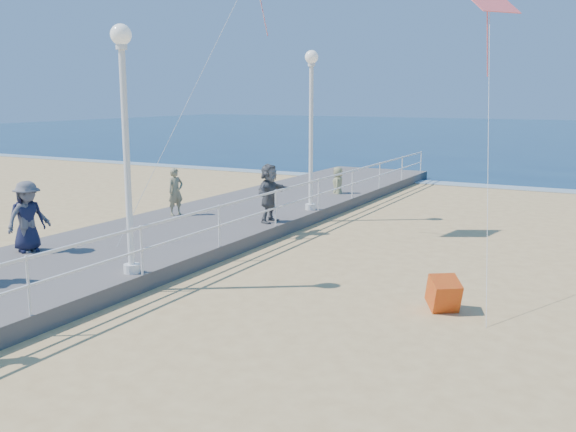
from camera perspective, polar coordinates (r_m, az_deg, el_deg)
The scene contains 13 objects.
ground at distance 12.04m, azimuth 6.13°, elevation -10.13°, with size 160.00×160.00×0.00m, color #E4BD77.
surf_line at distance 31.53m, azimuth 20.24°, elevation 2.31°, with size 160.00×1.20×0.04m, color silver.
boardwalk at distance 16.18m, azimuth -19.39°, elevation -4.49°, with size 5.00×44.00×0.40m, color slate.
railing at distance 14.25m, azimuth -12.94°, elevation -1.81°, with size 0.05×42.00×0.55m.
lamp_post_mid at distance 14.14m, azimuth -14.28°, elevation 7.91°, with size 0.44×0.44×5.32m.
lamp_post_far at distance 21.67m, azimuth 2.07°, elevation 9.09°, with size 0.44×0.44×5.32m.
spectator_2 at distance 17.15m, azimuth -22.09°, elevation -0.07°, with size 1.16×0.67×1.79m, color slate.
spectator_4 at distance 17.29m, azimuth -22.24°, elevation -0.13°, with size 0.84×0.55×1.72m, color #191C38.
spectator_5 at distance 19.70m, azimuth -1.66°, elevation 2.05°, with size 1.68×0.54×1.82m, color #585A5D.
spectator_6 at distance 21.20m, azimuth -9.96°, elevation 2.15°, with size 0.57×0.37×1.55m, color gray.
beach_walker_c at distance 25.68m, azimuth 4.44°, elevation 2.74°, with size 0.71×0.46×1.45m, color #909064.
box_kite at distance 13.30m, azimuth 13.66°, elevation -6.98°, with size 0.55×0.55×0.60m, color red.
kite_diamond_pink at distance 16.65m, azimuth 17.50°, elevation 17.81°, with size 1.12×1.12×0.02m, color #FF5D61.
Camera 1 is at (4.14, -10.47, 4.27)m, focal length 40.00 mm.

